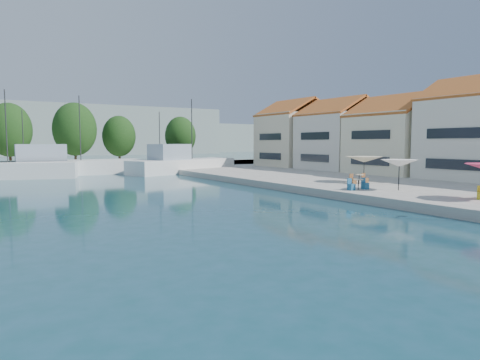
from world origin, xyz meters
TOP-DOWN VIEW (x-y plane):
  - quay_right at (22.00, 30.00)m, footprint 32.00×92.00m
  - quay_far at (-8.00, 67.00)m, footprint 90.00×16.00m
  - hill_east at (40.00, 180.00)m, footprint 140.00×40.00m
  - building_03 at (24.00, 24.00)m, footprint 8.40×8.80m
  - building_04 at (24.00, 33.00)m, footprint 9.00×8.80m
  - building_05 at (24.00, 42.00)m, footprint 8.40×8.80m
  - building_06 at (24.00, 51.00)m, footprint 9.00×8.80m
  - trawler_03 at (-6.66, 57.98)m, footprint 18.38×5.38m
  - trawler_04 at (7.50, 54.02)m, footprint 16.29×8.93m
  - tree_05 at (-11.52, 69.96)m, footprint 6.04×6.04m
  - tree_06 at (-3.10, 68.39)m, footprint 6.25×6.25m
  - tree_07 at (3.75, 69.72)m, footprint 5.15×5.15m
  - tree_08 at (14.46, 70.27)m, footprint 5.30×5.30m
  - umbrella_white at (10.20, 21.78)m, footprint 2.59×2.59m
  - umbrella_cream at (12.80, 27.40)m, footprint 3.18×3.18m
  - cafe_table_02 at (8.06, 23.55)m, footprint 1.82×0.70m
  - cafe_table_03 at (11.55, 26.76)m, footprint 1.82×0.70m

SIDE VIEW (x-z plane):
  - quay_right at x=22.00m, z-range 0.00..0.60m
  - quay_far at x=-8.00m, z-range 0.00..0.60m
  - cafe_table_02 at x=8.06m, z-range 0.51..1.27m
  - cafe_table_03 at x=11.55m, z-range 0.51..1.27m
  - trawler_03 at x=-6.66m, z-range -4.03..6.17m
  - trawler_04 at x=7.50m, z-range -4.03..6.17m
  - umbrella_white at x=10.20m, z-range 1.44..3.63m
  - umbrella_cream at x=12.80m, z-range 1.46..3.67m
  - tree_07 at x=3.75m, z-range 1.19..8.81m
  - building_04 at x=24.00m, z-range 0.42..9.62m
  - tree_08 at x=14.46m, z-range 1.20..9.05m
  - building_05 at x=24.00m, z-range 0.41..10.11m
  - building_06 at x=24.00m, z-range 0.40..10.60m
  - building_03 at x=24.00m, z-range 0.40..10.60m
  - tree_05 at x=-11.52m, z-range 1.29..10.24m
  - tree_06 at x=-3.10m, z-range 1.31..10.56m
  - hill_east at x=40.00m, z-range 0.00..12.00m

